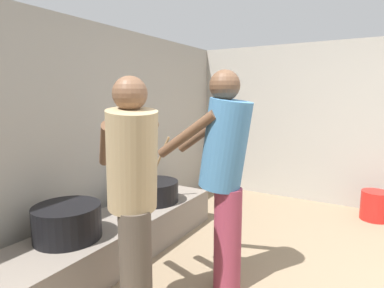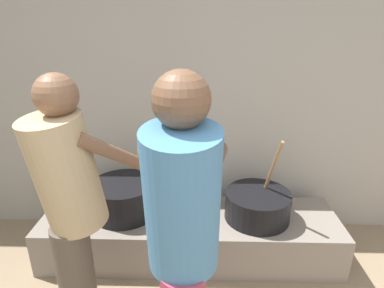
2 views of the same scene
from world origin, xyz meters
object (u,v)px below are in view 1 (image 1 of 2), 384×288
cooking_pot_secondary (67,222)px  bucket_red_plastic (375,206)px  cooking_pot_main (154,191)px  cook_in_blue_shirt (224,168)px  cook_in_tan_shirt (133,187)px

cooking_pot_secondary → bucket_red_plastic: size_ratio=1.49×
cooking_pot_secondary → bucket_red_plastic: bearing=-37.5°
cooking_pot_main → cook_in_blue_shirt: size_ratio=0.42×
cook_in_tan_shirt → bucket_red_plastic: (2.69, -1.27, -0.71)m
cook_in_tan_shirt → bucket_red_plastic: cook_in_tan_shirt is taller
cook_in_tan_shirt → bucket_red_plastic: size_ratio=4.58×
cook_in_blue_shirt → cook_in_tan_shirt: bearing=151.1°
cooking_pot_main → bucket_red_plastic: (1.59, -1.96, -0.29)m
cooking_pot_secondary → cook_in_blue_shirt: size_ratio=0.31×
cooking_pot_main → cooking_pot_secondary: bearing=177.4°
cook_in_blue_shirt → bucket_red_plastic: size_ratio=4.76×
cook_in_blue_shirt → bucket_red_plastic: cook_in_blue_shirt is taller
cooking_pot_main → cook_in_blue_shirt: bearing=-116.5°
cook_in_blue_shirt → cook_in_tan_shirt: cook_in_blue_shirt is taller
cooking_pot_secondary → cooking_pot_main: bearing=-2.6°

